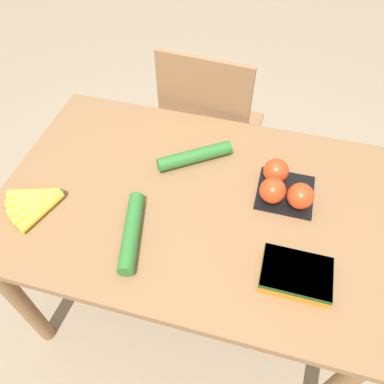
{
  "coord_description": "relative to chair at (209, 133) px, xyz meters",
  "views": [
    {
      "loc": [
        0.2,
        -0.73,
        1.7
      ],
      "look_at": [
        0.0,
        0.0,
        0.77
      ],
      "focal_mm": 35.0,
      "sensor_mm": 36.0,
      "label": 1
    }
  ],
  "objects": [
    {
      "name": "ground_plane",
      "position": [
        0.07,
        -0.58,
        -0.5
      ],
      "size": [
        12.0,
        12.0,
        0.0
      ],
      "primitive_type": "plane",
      "color": "gray"
    },
    {
      "name": "dining_table",
      "position": [
        0.07,
        -0.58,
        0.13
      ],
      "size": [
        1.26,
        0.83,
        0.74
      ],
      "color": "olive",
      "rests_on": "ground_plane"
    },
    {
      "name": "chair",
      "position": [
        0.0,
        0.0,
        0.0
      ],
      "size": [
        0.45,
        0.43,
        0.96
      ],
      "rotation": [
        0.0,
        0.0,
        3.07
      ],
      "color": "#8E6642",
      "rests_on": "ground_plane"
    },
    {
      "name": "banana_bunch",
      "position": [
        -0.4,
        -0.74,
        0.26
      ],
      "size": [
        0.18,
        0.18,
        0.03
      ],
      "color": "brown",
      "rests_on": "dining_table"
    },
    {
      "name": "tomato_pack",
      "position": [
        0.35,
        -0.5,
        0.28
      ],
      "size": [
        0.18,
        0.18,
        0.09
      ],
      "color": "black",
      "rests_on": "dining_table"
    },
    {
      "name": "carrot_bag",
      "position": [
        0.42,
        -0.78,
        0.26
      ],
      "size": [
        0.19,
        0.14,
        0.04
      ],
      "color": "orange",
      "rests_on": "dining_table"
    },
    {
      "name": "cucumber_near",
      "position": [
        0.04,
        -0.42,
        0.26
      ],
      "size": [
        0.25,
        0.19,
        0.05
      ],
      "color": "#2D702D",
      "rests_on": "dining_table"
    },
    {
      "name": "cucumber_far",
      "position": [
        -0.07,
        -0.77,
        0.26
      ],
      "size": [
        0.11,
        0.27,
        0.05
      ],
      "color": "#2D702D",
      "rests_on": "dining_table"
    }
  ]
}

